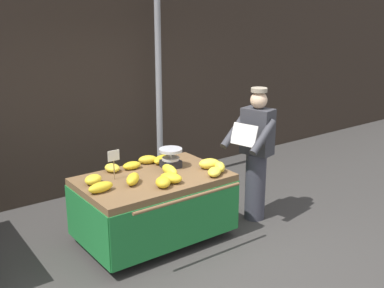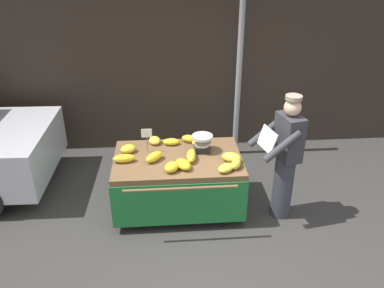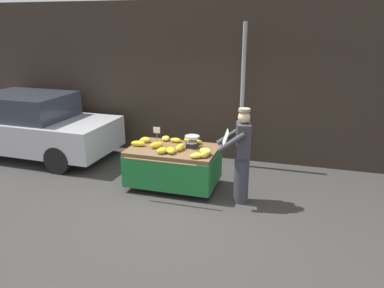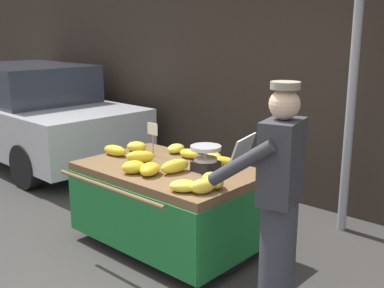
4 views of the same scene
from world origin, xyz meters
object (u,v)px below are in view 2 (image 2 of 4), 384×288
object	(u,v)px
banana_bunch_6	(190,139)
banana_bunch_7	(201,141)
banana_bunch_2	(124,158)
banana_bunch_5	(226,168)
banana_bunch_4	(183,164)
street_pole	(239,66)
banana_bunch_12	(172,167)
banana_bunch_3	(191,156)
banana_bunch_8	(128,149)
banana_bunch_1	(232,157)
banana_bunch_9	(155,140)
banana_bunch_11	(154,157)
vendor_person	(285,158)
banana_cart	(178,171)
price_sign	(147,135)
banana_bunch_0	(171,142)
weighing_scale	(202,143)
banana_bunch_10	(236,164)

from	to	relation	value
banana_bunch_6	banana_bunch_7	xyz separation A→B (m)	(0.15, -0.08, -0.00)
banana_bunch_2	banana_bunch_5	bearing A→B (deg)	-14.46
banana_bunch_4	street_pole	bearing A→B (deg)	60.82
banana_bunch_12	banana_bunch_3	bearing A→B (deg)	44.95
banana_bunch_2	banana_bunch_12	size ratio (longest dim) A/B	1.35
banana_bunch_2	banana_bunch_8	xyz separation A→B (m)	(0.04, 0.26, -0.00)
banana_bunch_1	banana_bunch_9	world-z (taller)	banana_bunch_1
banana_bunch_11	banana_bunch_12	world-z (taller)	banana_bunch_11
banana_bunch_11	vendor_person	bearing A→B (deg)	-6.73
banana_cart	banana_bunch_4	distance (m)	0.39
price_sign	banana_bunch_6	size ratio (longest dim) A/B	1.46
price_sign	banana_bunch_5	size ratio (longest dim) A/B	1.46
price_sign	banana_bunch_0	xyz separation A→B (m)	(0.33, 0.19, -0.20)
banana_bunch_1	price_sign	bearing A→B (deg)	162.12
banana_bunch_2	banana_bunch_3	xyz separation A→B (m)	(0.86, -0.01, 0.01)
weighing_scale	banana_bunch_5	distance (m)	0.59
banana_bunch_2	banana_bunch_10	world-z (taller)	banana_bunch_10
banana_bunch_1	banana_bunch_11	xyz separation A→B (m)	(-0.99, 0.10, -0.00)
banana_bunch_3	banana_bunch_8	world-z (taller)	banana_bunch_3
banana_bunch_12	banana_bunch_9	bearing A→B (deg)	105.61
banana_bunch_2	vendor_person	bearing A→B (deg)	-5.43
banana_bunch_2	banana_bunch_4	size ratio (longest dim) A/B	1.11
banana_cart	banana_bunch_6	size ratio (longest dim) A/B	7.30
banana_bunch_8	vendor_person	distance (m)	2.06
banana_bunch_4	banana_bunch_8	world-z (taller)	banana_bunch_4
banana_bunch_6	banana_bunch_0	bearing A→B (deg)	-166.54
banana_bunch_1	banana_bunch_11	bearing A→B (deg)	174.29
banana_cart	banana_bunch_8	xyz separation A→B (m)	(-0.65, 0.18, 0.27)
banana_bunch_11	banana_bunch_12	bearing A→B (deg)	-51.74
banana_bunch_11	banana_bunch_12	distance (m)	0.35
street_pole	banana_bunch_5	size ratio (longest dim) A/B	13.40
banana_bunch_4	banana_bunch_1	bearing A→B (deg)	10.17
banana_bunch_7	banana_bunch_11	bearing A→B (deg)	-146.63
banana_bunch_11	vendor_person	world-z (taller)	vendor_person
banana_cart	banana_bunch_3	world-z (taller)	banana_bunch_3
banana_cart	banana_bunch_7	world-z (taller)	banana_bunch_7
weighing_scale	banana_bunch_12	world-z (taller)	weighing_scale
banana_bunch_2	banana_bunch_12	distance (m)	0.66
banana_bunch_6	banana_bunch_9	world-z (taller)	banana_bunch_6
banana_bunch_1	banana_bunch_8	bearing A→B (deg)	165.10
price_sign	banana_bunch_9	xyz separation A→B (m)	(0.09, 0.24, -0.20)
banana_bunch_2	banana_bunch_6	distance (m)	1.01
banana_bunch_1	banana_bunch_10	bearing A→B (deg)	-79.21
banana_bunch_5	banana_bunch_0	bearing A→B (deg)	130.25
banana_bunch_0	banana_bunch_4	world-z (taller)	banana_bunch_4
banana_bunch_3	vendor_person	bearing A→B (deg)	-8.79
banana_bunch_2	price_sign	bearing A→B (deg)	40.68
banana_bunch_6	banana_bunch_3	bearing A→B (deg)	-92.08
banana_bunch_10	banana_bunch_0	bearing A→B (deg)	138.43
banana_bunch_9	banana_bunch_11	size ratio (longest dim) A/B	0.74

